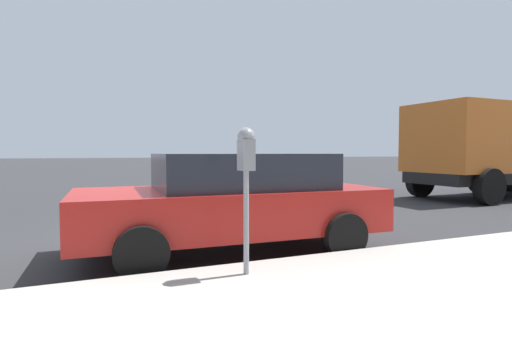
# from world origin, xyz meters

# --- Properties ---
(ground_plane) EXTENTS (220.00, 220.00, 0.00)m
(ground_plane) POSITION_xyz_m (0.00, 0.00, 0.00)
(ground_plane) COLOR #333335
(parking_meter) EXTENTS (0.21, 0.19, 1.60)m
(parking_meter) POSITION_xyz_m (-2.65, -0.45, 1.37)
(parking_meter) COLOR gray
(parking_meter) RESTS_ON sidewalk
(car_red) EXTENTS (2.26, 4.49, 1.46)m
(car_red) POSITION_xyz_m (-1.06, -0.87, 0.78)
(car_red) COLOR #B21E19
(car_red) RESTS_ON ground_plane
(dump_truck) EXTENTS (2.89, 6.62, 2.97)m
(dump_truck) POSITION_xyz_m (2.32, -11.53, 1.67)
(dump_truck) COLOR black
(dump_truck) RESTS_ON ground_plane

